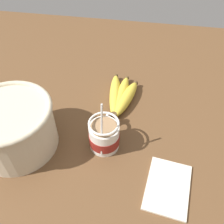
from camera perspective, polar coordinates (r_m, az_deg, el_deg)
table at (r=76.80cm, az=-3.23°, el=-3.16°), size 132.68×132.68×3.85cm
coffee_mug at (r=66.65cm, az=-1.77°, el=-5.41°), size 11.89×8.24×17.29cm
banana_bunch at (r=80.56cm, az=1.99°, el=3.59°), size 22.06×10.73×4.24cm
woven_basket at (r=69.28cm, az=-21.72°, el=-3.11°), size 22.29×22.29×13.82cm
napkin at (r=64.25cm, az=12.62°, el=-16.35°), size 15.74×12.00×0.60cm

